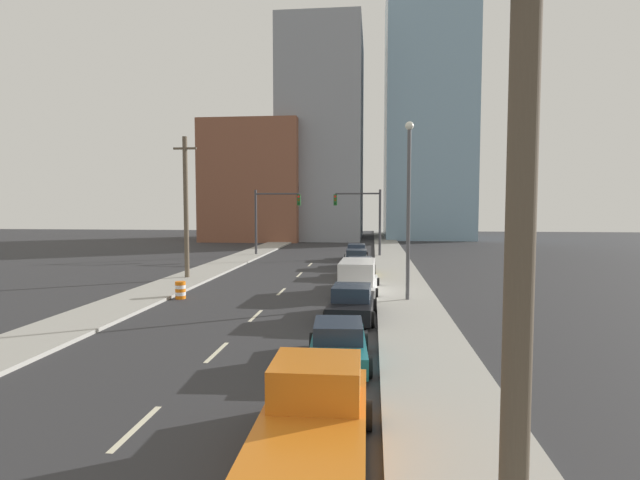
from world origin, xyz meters
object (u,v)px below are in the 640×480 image
traffic_signal_right (367,213)px  sedan_gray (356,259)px  pickup_truck_orange (313,427)px  traffic_barrel (180,290)px  box_truck_white (357,278)px  traffic_signal_left (268,213)px  sedan_black (352,304)px  sedan_silver (357,253)px  street_lamp (409,200)px  sedan_teal (338,344)px  sedan_yellow (360,268)px  utility_pole_right_near (519,282)px  utility_pole_left_mid (186,207)px

traffic_signal_right → sedan_gray: traffic_signal_right is taller
traffic_signal_right → pickup_truck_orange: traffic_signal_right is taller
traffic_barrel → box_truck_white: (9.56, 2.76, 0.43)m
traffic_signal_left → pickup_truck_orange: bearing=-76.9°
traffic_signal_right → box_truck_white: size_ratio=1.06×
sedan_black → sedan_gray: sedan_black is taller
pickup_truck_orange → sedan_silver: (-0.36, 37.53, -0.10)m
sedan_silver → sedan_black: bearing=-88.5°
pickup_truck_orange → box_truck_white: (0.28, 19.38, 0.13)m
street_lamp → sedan_teal: 11.91m
street_lamp → sedan_teal: (-2.92, -10.52, -4.76)m
street_lamp → sedan_gray: size_ratio=2.20×
sedan_black → sedan_yellow: bearing=91.9°
street_lamp → sedan_yellow: 10.75m
utility_pole_right_near → sedan_black: (-2.49, 16.52, -3.55)m
traffic_signal_left → utility_pole_left_mid: 16.88m
utility_pole_right_near → sedan_silver: size_ratio=1.93×
traffic_signal_left → street_lamp: size_ratio=0.71×
sedan_silver → utility_pole_right_near: bearing=-85.6°
pickup_truck_orange → sedan_teal: (0.06, 6.38, -0.15)m
traffic_barrel → sedan_black: size_ratio=0.20×
traffic_signal_right → sedan_silver: traffic_signal_right is taller
box_truck_white → sedan_yellow: size_ratio=1.39×
utility_pole_right_near → sedan_yellow: size_ratio=1.82×
pickup_truck_orange → box_truck_white: bearing=88.6°
utility_pole_left_mid → sedan_black: bearing=-42.7°
utility_pole_right_near → box_truck_white: (-2.44, 23.19, -3.34)m
box_truck_white → pickup_truck_orange: bearing=-89.1°
utility_pole_right_near → traffic_barrel: (-12.00, 20.43, -3.77)m
traffic_signal_right → box_truck_white: bearing=-90.8°
utility_pole_left_mid → sedan_teal: 21.23m
sedan_silver → street_lamp: bearing=-80.7°
traffic_barrel → sedan_silver: sedan_silver is taller
traffic_signal_right → sedan_silver: 4.70m
pickup_truck_orange → sedan_silver: size_ratio=1.37×
sedan_teal → sedan_black: sedan_black is taller
street_lamp → sedan_silver: 21.43m
traffic_signal_right → sedan_teal: traffic_signal_right is taller
sedan_yellow → pickup_truck_orange: bearing=-88.7°
utility_pole_left_mid → pickup_truck_orange: bearing=-63.9°
box_truck_white → sedan_yellow: 6.78m
pickup_truck_orange → sedan_silver: bearing=89.9°
traffic_signal_left → sedan_teal: 35.42m
street_lamp → utility_pole_right_near: bearing=-90.7°
street_lamp → pickup_truck_orange: bearing=-100.0°
traffic_signal_left → traffic_signal_right: same height
pickup_truck_orange → box_truck_white: size_ratio=0.93×
sedan_yellow → traffic_signal_right: bearing=90.5°
utility_pole_right_near → sedan_teal: 11.14m
utility_pole_left_mid → pickup_truck_orange: 26.61m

